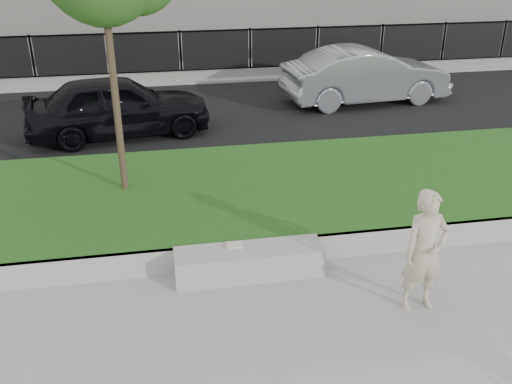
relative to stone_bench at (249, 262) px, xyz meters
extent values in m
plane|color=gray|center=(0.37, -0.80, -0.21)|extent=(90.00, 90.00, 0.00)
cube|color=#11350D|center=(0.37, 2.20, -0.01)|extent=(34.00, 4.00, 0.40)
cube|color=gray|center=(0.37, 0.24, -0.01)|extent=(34.00, 0.08, 0.40)
cube|color=black|center=(0.37, 7.70, -0.19)|extent=(34.00, 7.00, 0.04)
cube|color=gray|center=(0.37, 12.20, -0.15)|extent=(34.00, 3.00, 0.12)
cube|color=slate|center=(0.37, 11.20, 0.03)|extent=(32.00, 0.30, 0.24)
cube|color=black|center=(0.37, 11.20, 0.66)|extent=(32.00, 0.04, 1.50)
cube|color=black|center=(0.37, 11.20, 1.36)|extent=(32.00, 0.05, 0.05)
cube|color=black|center=(0.37, 11.20, 0.16)|extent=(32.00, 0.05, 0.05)
cube|color=gray|center=(0.00, 0.00, 0.00)|extent=(2.10, 0.53, 0.43)
imported|color=#BEAF92|center=(2.06, -1.12, 0.62)|extent=(0.64, 0.45, 1.66)
cube|color=beige|center=(-0.18, 0.13, 0.23)|extent=(0.25, 0.19, 0.03)
cylinder|color=#38281C|center=(-1.77, 2.49, 2.64)|extent=(0.12, 0.12, 4.91)
imported|color=black|center=(-1.98, 6.32, 0.54)|extent=(4.40, 2.32, 1.43)
imported|color=gray|center=(4.63, 7.93, 0.57)|extent=(4.68, 2.03, 1.50)
camera|label=1|loc=(-1.15, -6.80, 4.36)|focal=40.00mm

